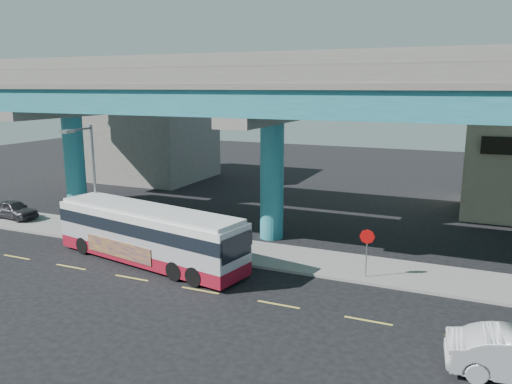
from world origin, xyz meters
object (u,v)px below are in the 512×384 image
at_px(transit_bus, 149,233).
at_px(stop_sign, 367,243).
at_px(street_lamp, 87,167).
at_px(parked_car, 14,209).

bearing_deg(transit_bus, stop_sign, 21.86).
relative_size(transit_bus, stop_sign, 4.96).
height_order(street_lamp, stop_sign, street_lamp).
bearing_deg(parked_car, street_lamp, -98.36).
bearing_deg(parked_car, stop_sign, -88.31).
xyz_separation_m(parked_car, stop_sign, (25.79, -1.38, 1.13)).
xyz_separation_m(parked_car, street_lamp, (9.02, -2.10, 4.02)).
height_order(transit_bus, parked_car, transit_bus).
bearing_deg(transit_bus, parked_car, 177.27).
relative_size(transit_bus, street_lamp, 1.73).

